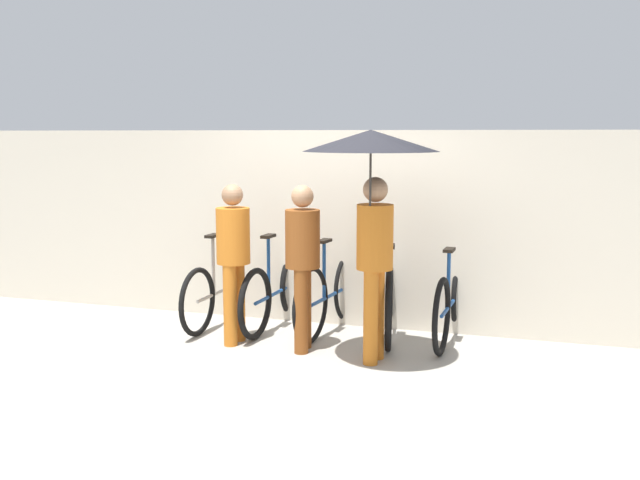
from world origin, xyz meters
name	(u,v)px	position (x,y,z in m)	size (l,w,h in m)	color
ground_plane	(283,376)	(0.00, 0.00, 0.00)	(30.00, 30.00, 0.00)	#9E998E
back_wall	(340,228)	(0.00, 1.77, 1.02)	(10.41, 0.12, 2.04)	beige
parked_bicycle_0	(222,289)	(-1.21, 1.43, 0.37)	(0.44, 1.77, 0.98)	black
parked_bicycle_1	(276,291)	(-0.60, 1.45, 0.37)	(0.44, 1.72, 1.08)	black
parked_bicycle_2	(331,294)	(0.00, 1.44, 0.39)	(0.44, 1.71, 0.98)	black
parked_bicycle_3	(390,296)	(0.60, 1.47, 0.40)	(0.51, 1.77, 0.99)	black
parked_bicycle_4	(451,302)	(1.21, 1.48, 0.38)	(0.44, 1.72, 1.05)	black
pedestrian_leading	(233,252)	(-0.77, 0.76, 0.89)	(0.32, 0.32, 1.54)	#C66B1E
pedestrian_center	(303,256)	(-0.07, 0.74, 0.90)	(0.32, 0.32, 1.55)	brown
pedestrian_trailing	(372,175)	(0.63, 0.51, 1.66)	(1.15, 1.15, 2.04)	#C66B1E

